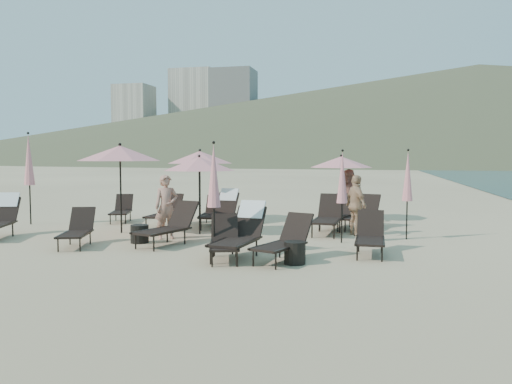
% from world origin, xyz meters
% --- Properties ---
extents(ground, '(800.00, 800.00, 0.00)m').
position_xyz_m(ground, '(0.00, 0.00, 0.00)').
color(ground, '#D6BA8C').
rests_on(ground, ground).
extents(volcanic_headland, '(690.00, 690.00, 55.00)m').
position_xyz_m(volcanic_headland, '(71.37, 302.62, 26.49)').
color(volcanic_headland, brown).
rests_on(volcanic_headland, ground).
extents(hotel_skyline, '(109.00, 82.00, 55.00)m').
position_xyz_m(hotel_skyline, '(-93.62, 271.21, 24.18)').
color(hotel_skyline, beige).
rests_on(hotel_skyline, ground).
extents(lounger_1, '(1.02, 1.61, 0.87)m').
position_xyz_m(lounger_1, '(-3.23, 0.02, 0.41)').
color(lounger_1, black).
rests_on(lounger_1, ground).
extents(lounger_2, '(1.15, 1.87, 1.01)m').
position_xyz_m(lounger_2, '(-1.22, 0.69, 0.47)').
color(lounger_2, black).
rests_on(lounger_2, ground).
extents(lounger_3, '(0.87, 1.88, 1.13)m').
position_xyz_m(lounger_3, '(0.84, -0.26, 0.54)').
color(lounger_3, black).
rests_on(lounger_3, ground).
extents(lounger_4, '(0.99, 1.62, 0.87)m').
position_xyz_m(lounger_4, '(0.58, -0.62, 0.41)').
color(lounger_4, black).
rests_on(lounger_4, ground).
extents(lounger_5, '(0.60, 1.56, 0.90)m').
position_xyz_m(lounger_5, '(3.47, 0.62, 0.42)').
color(lounger_5, black).
rests_on(lounger_5, ground).
extents(lounger_6, '(1.01, 1.59, 0.86)m').
position_xyz_m(lounger_6, '(-4.46, 4.38, 0.40)').
color(lounger_6, black).
rests_on(lounger_6, ground).
extents(lounger_7, '(0.65, 1.65, 0.95)m').
position_xyz_m(lounger_7, '(-2.64, 3.71, 0.44)').
color(lounger_7, black).
rests_on(lounger_7, ground).
extents(lounger_8, '(0.77, 1.57, 0.87)m').
position_xyz_m(lounger_8, '(-1.40, 4.50, 0.40)').
color(lounger_8, black).
rests_on(lounger_8, ground).
extents(lounger_9, '(0.79, 1.84, 1.12)m').
position_xyz_m(lounger_9, '(-0.92, 3.96, 0.54)').
color(lounger_9, black).
rests_on(lounger_9, ground).
extents(lounger_10, '(1.07, 1.81, 0.98)m').
position_xyz_m(lounger_10, '(2.51, 4.56, 0.46)').
color(lounger_10, black).
rests_on(lounger_10, ground).
extents(lounger_11, '(1.07, 1.82, 0.98)m').
position_xyz_m(lounger_11, '(3.23, 4.42, 0.46)').
color(lounger_11, black).
rests_on(lounger_11, ground).
extents(lounger_12, '(1.11, 1.71, 0.92)m').
position_xyz_m(lounger_12, '(1.80, -0.51, 0.43)').
color(lounger_12, black).
rests_on(lounger_12, ground).
extents(lounger_13, '(0.80, 1.86, 1.05)m').
position_xyz_m(lounger_13, '(2.32, 3.36, 0.49)').
color(lounger_13, black).
rests_on(lounger_13, ground).
extents(umbrella_open_0, '(2.31, 2.31, 2.49)m').
position_xyz_m(umbrella_open_0, '(-3.25, 2.14, 2.20)').
color(umbrella_open_0, black).
rests_on(umbrella_open_0, ground).
extents(umbrella_open_1, '(2.01, 2.01, 2.16)m').
position_xyz_m(umbrella_open_1, '(-1.06, 2.42, 1.91)').
color(umbrella_open_1, black).
rests_on(umbrella_open_1, ground).
extents(umbrella_open_2, '(2.19, 2.19, 2.36)m').
position_xyz_m(umbrella_open_2, '(-1.98, 5.01, 2.09)').
color(umbrella_open_2, black).
rests_on(umbrella_open_2, ground).
extents(umbrella_open_3, '(2.03, 2.03, 2.18)m').
position_xyz_m(umbrella_open_3, '(2.45, 6.42, 1.93)').
color(umbrella_open_3, black).
rests_on(umbrella_open_3, ground).
extents(umbrella_closed_0, '(0.28, 0.28, 2.43)m').
position_xyz_m(umbrella_closed_0, '(0.27, -0.35, 1.69)').
color(umbrella_closed_0, black).
rests_on(umbrella_closed_0, ground).
extents(umbrella_closed_1, '(0.27, 0.27, 2.30)m').
position_xyz_m(umbrella_closed_1, '(4.35, 2.83, 1.60)').
color(umbrella_closed_1, black).
rests_on(umbrella_closed_1, ground).
extents(umbrella_closed_2, '(0.34, 0.34, 2.87)m').
position_xyz_m(umbrella_closed_2, '(-6.87, 3.07, 2.00)').
color(umbrella_closed_2, black).
rests_on(umbrella_closed_2, ground).
extents(umbrella_closed_3, '(0.27, 0.27, 2.28)m').
position_xyz_m(umbrella_closed_3, '(2.78, 1.93, 1.59)').
color(umbrella_closed_3, black).
rests_on(umbrella_closed_3, ground).
extents(side_table_0, '(0.44, 0.44, 0.44)m').
position_xyz_m(side_table_0, '(-2.02, 0.79, 0.22)').
color(side_table_0, black).
rests_on(side_table_0, ground).
extents(side_table_1, '(0.43, 0.43, 0.44)m').
position_xyz_m(side_table_1, '(2.05, -0.72, 0.22)').
color(side_table_1, black).
rests_on(side_table_1, ground).
extents(beachgoer_a, '(0.72, 0.66, 1.64)m').
position_xyz_m(beachgoer_a, '(-1.62, 1.51, 0.82)').
color(beachgoer_a, tan).
rests_on(beachgoer_a, ground).
extents(beachgoer_b, '(1.03, 1.05, 1.70)m').
position_xyz_m(beachgoer_b, '(2.73, 6.05, 0.85)').
color(beachgoer_b, '#A36354').
rests_on(beachgoer_b, ground).
extents(beachgoer_c, '(0.83, 1.02, 1.62)m').
position_xyz_m(beachgoer_c, '(3.07, 3.23, 0.81)').
color(beachgoer_c, tan).
rests_on(beachgoer_c, ground).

